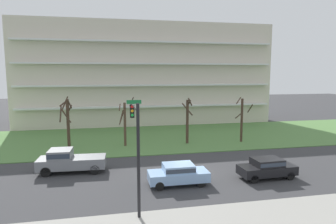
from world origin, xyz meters
TOP-DOWN VIEW (x-y plane):
  - ground at (0.00, 0.00)m, footprint 160.00×160.00m
  - sidewalk_curb_near at (0.00, -8.00)m, footprint 80.00×4.00m
  - grass_lawn_strip at (0.00, 14.00)m, footprint 80.00×16.00m
  - apartment_building at (0.00, 26.99)m, footprint 39.60×10.94m
  - tree_far_left at (-10.61, 10.88)m, footprint 1.38×1.67m
  - tree_left at (-4.47, 10.36)m, footprint 1.67×1.66m
  - tree_center at (2.64, 10.08)m, footprint 1.39×1.21m
  - tree_right at (9.18, 9.68)m, footprint 1.91×1.92m
  - sedan_black_near_left at (5.78, -2.00)m, footprint 4.47×1.98m
  - pickup_gray_center_left at (-9.51, 2.51)m, footprint 5.49×2.26m
  - sedan_blue_center_right at (-1.32, -2.00)m, footprint 4.40×1.80m
  - traffic_signal_mast at (-4.68, -5.25)m, footprint 0.90×4.25m

SIDE VIEW (x-z plane):
  - ground at x=0.00m, z-range 0.00..0.00m
  - grass_lawn_strip at x=0.00m, z-range 0.00..0.08m
  - sidewalk_curb_near at x=0.00m, z-range 0.00..0.15m
  - sedan_black_near_left at x=5.78m, z-range 0.09..1.66m
  - sedan_blue_center_right at x=-1.32m, z-range 0.09..1.66m
  - pickup_gray_center_left at x=-9.51m, z-range 0.04..1.99m
  - tree_left at x=-4.47m, z-range -0.01..5.57m
  - tree_center at x=2.64m, z-range 0.11..5.51m
  - tree_right at x=9.18m, z-range 0.15..5.47m
  - tree_far_left at x=-10.61m, z-range 0.27..5.90m
  - traffic_signal_mast at x=-4.68m, z-range 1.13..7.69m
  - apartment_building at x=0.00m, z-range 0.00..15.85m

